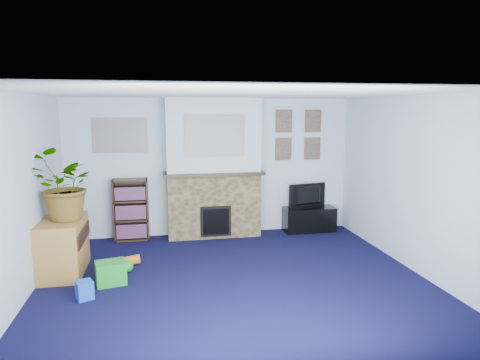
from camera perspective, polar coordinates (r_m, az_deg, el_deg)
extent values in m
cube|color=black|center=(5.74, -0.74, -13.27)|extent=(5.00, 4.50, 0.01)
cube|color=white|center=(5.29, -0.79, 11.45)|extent=(5.00, 4.50, 0.01)
cube|color=silver|center=(7.58, -3.73, 1.73)|extent=(5.00, 0.04, 2.40)
cube|color=silver|center=(3.26, 6.24, -8.73)|extent=(5.00, 0.04, 2.40)
cube|color=silver|center=(5.54, -27.18, -2.17)|extent=(0.04, 4.50, 2.40)
cube|color=silver|center=(6.32, 22.18, -0.51)|extent=(0.04, 4.50, 2.40)
cube|color=brown|center=(7.50, -3.49, -3.39)|extent=(1.60, 0.40, 1.10)
cube|color=brown|center=(7.33, -3.58, 5.79)|extent=(1.60, 0.40, 1.30)
cube|color=brown|center=(7.37, -3.51, 0.92)|extent=(1.72, 0.50, 0.05)
cube|color=brown|center=(7.36, -3.26, -5.50)|extent=(0.52, 0.08, 0.52)
cube|color=brown|center=(7.32, -3.22, -5.58)|extent=(0.44, 0.02, 0.44)
cube|color=gray|center=(7.12, -3.37, 5.92)|extent=(1.00, 0.03, 0.68)
cube|color=gray|center=(7.48, -15.69, 5.76)|extent=(0.90, 0.03, 0.58)
cube|color=brown|center=(7.77, 5.87, 7.81)|extent=(0.30, 0.03, 0.40)
cube|color=brown|center=(7.94, 9.71, 7.76)|extent=(0.30, 0.03, 0.40)
cube|color=brown|center=(7.80, 5.81, 4.13)|extent=(0.30, 0.03, 0.40)
cube|color=brown|center=(7.97, 9.61, 4.17)|extent=(0.30, 0.03, 0.40)
cube|color=black|center=(7.97, 9.18, -5.14)|extent=(0.93, 0.39, 0.44)
imported|color=black|center=(7.89, 9.21, -2.08)|extent=(0.75, 0.24, 0.43)
cube|color=black|center=(7.64, -14.25, -3.62)|extent=(0.58, 0.02, 1.05)
cube|color=black|center=(7.54, -16.40, -3.90)|extent=(0.03, 0.28, 1.05)
cube|color=black|center=(7.51, -12.21, -3.79)|extent=(0.03, 0.28, 1.05)
cube|color=black|center=(7.65, -14.15, -7.57)|extent=(0.56, 0.28, 0.03)
cube|color=black|center=(7.56, -14.26, -5.14)|extent=(0.56, 0.28, 0.03)
cube|color=black|center=(7.49, -14.36, -2.69)|extent=(0.56, 0.28, 0.03)
cube|color=black|center=(7.42, -14.47, -0.01)|extent=(0.56, 0.28, 0.03)
cube|color=black|center=(7.60, -14.20, -6.47)|extent=(0.50, 0.22, 0.24)
cube|color=black|center=(7.51, -14.31, -4.05)|extent=(0.50, 0.22, 0.24)
cube|color=black|center=(7.45, -14.41, -1.65)|extent=(0.50, 0.22, 0.22)
cube|color=olive|center=(6.35, -22.53, -8.39)|extent=(0.54, 0.97, 0.75)
imported|color=#26661E|center=(6.09, -22.68, -0.68)|extent=(1.12, 1.09, 0.94)
cube|color=gold|center=(7.34, -3.37, 1.63)|extent=(0.10, 0.06, 0.15)
cylinder|color=#B2BFC6|center=(7.38, -1.26, 1.77)|extent=(0.05, 0.05, 0.15)
sphere|color=gray|center=(7.29, -7.66, 1.47)|extent=(0.12, 0.12, 0.12)
cylinder|color=blue|center=(7.45, 1.67, 1.69)|extent=(0.06, 0.06, 0.12)
cube|color=#198C26|center=(5.84, -16.85, -11.80)|extent=(0.42, 0.36, 0.29)
sphere|color=#198C26|center=(6.18, -14.80, -10.99)|extent=(0.17, 0.17, 0.17)
cube|color=blue|center=(5.51, -20.02, -13.61)|extent=(0.24, 0.24, 0.22)
cylinder|color=orange|center=(6.42, -14.46, -10.37)|extent=(0.30, 0.13, 0.17)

